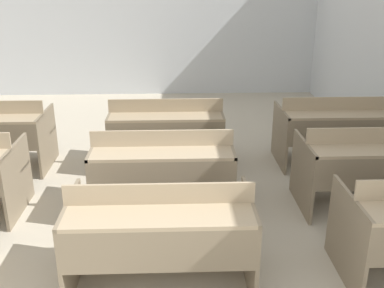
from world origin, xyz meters
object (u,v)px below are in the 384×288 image
at_px(bench_second_center, 163,168).
at_px(bench_third_center, 166,130).
at_px(bench_front_center, 161,232).
at_px(bench_third_right, 335,128).
at_px(wastepaper_bin, 345,132).
at_px(bench_second_right, 371,165).

height_order(bench_second_center, bench_third_center, same).
bearing_deg(bench_third_center, bench_front_center, -90.11).
height_order(bench_second_center, bench_third_right, same).
xyz_separation_m(bench_third_center, wastepaper_bin, (2.44, 0.74, -0.31)).
bearing_deg(bench_front_center, bench_second_center, 90.50).
xyz_separation_m(bench_front_center, wastepaper_bin, (2.44, 2.97, -0.31)).
distance_m(bench_third_right, wastepaper_bin, 0.90).
height_order(bench_front_center, bench_second_center, same).
relative_size(bench_second_center, bench_third_right, 1.00).
distance_m(bench_front_center, bench_second_right, 2.29).
height_order(bench_third_center, wastepaper_bin, bench_third_center).
xyz_separation_m(bench_second_center, bench_third_right, (2.03, 1.11, 0.00)).
bearing_deg(bench_second_right, bench_front_center, -150.57).
xyz_separation_m(bench_front_center, bench_second_right, (2.00, 1.13, 0.00)).
relative_size(bench_second_right, bench_third_right, 1.00).
distance_m(bench_third_center, bench_third_right, 2.02).
relative_size(bench_second_right, wastepaper_bin, 4.28).
xyz_separation_m(bench_second_center, bench_second_right, (2.01, 0.00, 0.00)).
bearing_deg(bench_second_right, bench_second_center, -179.89).
bearing_deg(bench_front_center, bench_third_right, 47.88).
bearing_deg(bench_third_right, bench_front_center, -132.12).
distance_m(bench_second_center, bench_second_right, 2.01).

